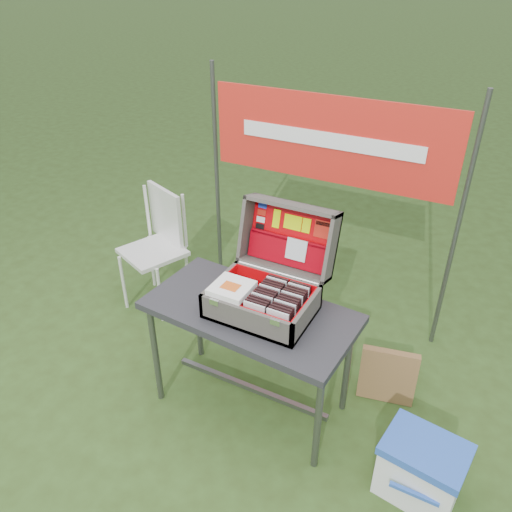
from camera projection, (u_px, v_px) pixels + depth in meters
The scene contains 93 objects.
ground at pixel (247, 405), 2.96m from camera, with size 80.00×80.00×0.00m, color #2B3E17.
table at pixel (250, 359), 2.80m from camera, with size 1.11×0.56×0.69m, color #27272D, non-canonical shape.
table_top at pixel (250, 312), 2.63m from camera, with size 1.11×0.56×0.04m, color #27272D.
table_leg_fl at pixel (156, 356), 2.84m from camera, with size 0.04×0.04×0.65m, color #59595B.
table_leg_fr at pixel (318, 422), 2.44m from camera, with size 0.04×0.04×0.65m, color #59595B.
table_leg_bl at pixel (198, 315), 3.17m from camera, with size 0.04×0.04×0.65m, color #59595B.
table_leg_br at pixel (347, 366), 2.77m from camera, with size 0.04×0.04×0.65m, color #59595B.
table_brace at pixel (251, 388), 2.92m from camera, with size 0.96×0.03×0.03m, color #59595B.
suitcase at pixel (267, 268), 2.51m from camera, with size 0.52×0.53×0.48m, color #585651, non-canonical shape.
suitcase_base_bottom at pixel (261, 311), 2.59m from camera, with size 0.52×0.37×0.02m, color #585651.
suitcase_base_wall_front at pixel (245, 321), 2.42m from camera, with size 0.52×0.02×0.14m, color #585651.
suitcase_base_wall_back at pixel (277, 285), 2.69m from camera, with size 0.52×0.02×0.14m, color #585651.
suitcase_base_wall_left at pixel (220, 289), 2.66m from camera, with size 0.02×0.37×0.14m, color #585651.
suitcase_base_wall_right at pixel (306, 316), 2.46m from camera, with size 0.02×0.37×0.14m, color #585651.
suitcase_liner_floor at pixel (262, 309), 2.58m from camera, with size 0.48×0.33×0.01m, color red.
suitcase_latch_left at pixel (214, 302), 2.45m from camera, with size 0.05×0.01×0.03m, color silver.
suitcase_latch_right at pixel (275, 322), 2.32m from camera, with size 0.05×0.01×0.03m, color silver.
suitcase_hinge at pixel (278, 273), 2.66m from camera, with size 0.02×0.02×0.47m, color silver.
suitcase_lid_back at pixel (292, 235), 2.72m from camera, with size 0.52×0.37×0.02m, color #585651.
suitcase_lid_rim_far at pixel (293, 205), 2.61m from camera, with size 0.52×0.02×0.14m, color #585651.
suitcase_lid_rim_near at pixel (283, 268), 2.72m from camera, with size 0.52×0.02×0.14m, color #585651.
suitcase_lid_rim_left at pixel (247, 227), 2.77m from camera, with size 0.02×0.37×0.14m, color #585651.
suitcase_lid_rim_right at pixel (332, 248), 2.57m from camera, with size 0.02×0.37×0.14m, color #585651.
suitcase_lid_liner at pixel (291, 236), 2.71m from camera, with size 0.48×0.33×0.01m, color red.
suitcase_liner_wall_front at pixel (246, 317), 2.43m from camera, with size 0.48×0.01×0.12m, color red.
suitcase_liner_wall_back at pixel (275, 284), 2.67m from camera, with size 0.48×0.01×0.12m, color red.
suitcase_liner_wall_left at pixel (222, 288), 2.65m from camera, with size 0.01×0.33×0.12m, color red.
suitcase_liner_wall_right at pixel (304, 313), 2.46m from camera, with size 0.01×0.33×0.12m, color red.
suitcase_lid_pocket at pixel (288, 251), 2.71m from camera, with size 0.46×0.15×0.03m, color #8D010C.
suitcase_pocket_edge at pixel (289, 239), 2.69m from camera, with size 0.45×0.02×0.02m, color #8D010C.
suitcase_pocket_cd at pixel (296, 250), 2.67m from camera, with size 0.12×0.12×0.01m, color silver.
lid_sticker_cc_a at pixel (263, 205), 2.74m from camera, with size 0.05×0.03×0.00m, color #1933B2.
lid_sticker_cc_b at pixel (262, 212), 2.75m from camera, with size 0.05×0.03×0.00m, color red.
lid_sticker_cc_c at pixel (261, 219), 2.76m from camera, with size 0.05×0.03×0.00m, color white.
lid_sticker_cc_d at pixel (260, 226), 2.77m from camera, with size 0.05×0.03×0.00m, color black.
lid_card_neon_tall at pixel (276, 219), 2.72m from camera, with size 0.04×0.10×0.00m, color #C8E803.
lid_card_neon_main at pixel (293, 222), 2.68m from camera, with size 0.10×0.08×0.00m, color #C8E803.
lid_card_neon_small at pixel (306, 226), 2.65m from camera, with size 0.05×0.08×0.00m, color #C8E803.
lid_sticker_band at pixel (323, 230), 2.61m from camera, with size 0.09×0.09×0.00m, color red.
lid_sticker_band_bar at pixel (324, 224), 2.60m from camera, with size 0.08×0.02×0.00m, color black.
cd_left_0 at pixel (254, 315), 2.43m from camera, with size 0.12×0.01×0.13m, color silver.
cd_left_1 at pixel (256, 313), 2.44m from camera, with size 0.12×0.01×0.13m, color black.
cd_left_2 at pixel (258, 310), 2.46m from camera, with size 0.12×0.01×0.13m, color black.
cd_left_3 at pixel (260, 308), 2.47m from camera, with size 0.12×0.01×0.13m, color black.
cd_left_4 at pixel (262, 306), 2.49m from camera, with size 0.12×0.01×0.13m, color silver.
cd_left_5 at pixel (264, 304), 2.50m from camera, with size 0.12×0.01×0.13m, color black.
cd_left_6 at pixel (266, 302), 2.52m from camera, with size 0.12×0.01×0.13m, color black.
cd_left_7 at pixel (267, 300), 2.53m from camera, with size 0.12×0.01×0.13m, color black.
cd_left_8 at pixel (269, 297), 2.55m from camera, with size 0.12×0.01×0.13m, color silver.
cd_left_9 at pixel (271, 295), 2.56m from camera, with size 0.12×0.01×0.13m, color black.
cd_left_10 at pixel (273, 293), 2.58m from camera, with size 0.12×0.01×0.13m, color black.
cd_left_11 at pixel (275, 291), 2.60m from camera, with size 0.12×0.01×0.13m, color black.
cd_left_12 at pixel (276, 289), 2.61m from camera, with size 0.12×0.01×0.13m, color silver.
cd_left_13 at pixel (278, 287), 2.63m from camera, with size 0.12×0.01×0.13m, color black.
cd_right_0 at pixel (277, 323), 2.37m from camera, with size 0.12×0.01×0.13m, color silver.
cd_right_1 at pixel (279, 320), 2.39m from camera, with size 0.12×0.01×0.13m, color black.
cd_right_2 at pixel (281, 318), 2.41m from camera, with size 0.12×0.01×0.13m, color black.
cd_right_3 at pixel (283, 316), 2.42m from camera, with size 0.12×0.01×0.13m, color black.
cd_right_4 at pixel (285, 313), 2.44m from camera, with size 0.12×0.01×0.13m, color silver.
cd_right_5 at pixel (286, 311), 2.45m from camera, with size 0.12×0.01×0.13m, color black.
cd_right_6 at pixel (288, 309), 2.47m from camera, with size 0.12×0.01×0.13m, color black.
cd_right_7 at pixel (290, 307), 2.48m from camera, with size 0.12×0.01×0.13m, color black.
cd_right_8 at pixel (292, 304), 2.50m from camera, with size 0.12×0.01×0.13m, color silver.
cd_right_9 at pixel (293, 302), 2.51m from camera, with size 0.12×0.01×0.13m, color black.
cd_right_10 at pixel (295, 300), 2.53m from camera, with size 0.12×0.01×0.13m, color black.
cd_right_11 at pixel (297, 298), 2.54m from camera, with size 0.12×0.01×0.13m, color black.
cd_right_12 at pixel (298, 296), 2.56m from camera, with size 0.12×0.01×0.13m, color silver.
cd_right_13 at pixel (300, 294), 2.58m from camera, with size 0.12×0.01×0.13m, color black.
songbook_0 at pixel (232, 290), 2.52m from camera, with size 0.19×0.19×0.01m, color white.
songbook_1 at pixel (232, 289), 2.52m from camera, with size 0.19×0.19×0.01m, color white.
songbook_2 at pixel (232, 288), 2.51m from camera, with size 0.19×0.19×0.01m, color white.
songbook_3 at pixel (232, 288), 2.51m from camera, with size 0.19×0.19×0.01m, color white.
songbook_4 at pixel (232, 287), 2.51m from camera, with size 0.19×0.19×0.01m, color white.
songbook_5 at pixel (232, 286), 2.51m from camera, with size 0.19×0.19×0.01m, color white.
songbook_graphic at pixel (231, 286), 2.50m from camera, with size 0.09×0.07×0.00m, color #D85919.
cooler at pixel (421, 469), 2.40m from camera, with size 0.38×0.29×0.34m, color white, non-canonical shape.
cooler_body at pixel (420, 472), 2.41m from camera, with size 0.36×0.27×0.29m, color white.
cooler_lid at pixel (426, 450), 2.32m from camera, with size 0.38×0.29×0.05m, color blue.
cooler_handle at pixel (414, 494), 2.27m from camera, with size 0.23×0.02×0.02m, color blue.
chair at pixel (153, 253), 3.62m from camera, with size 0.40×0.43×0.87m, color silver, non-canonical shape.
chair_seat at pixel (153, 252), 3.61m from camera, with size 0.40×0.40×0.03m, color silver.
chair_backrest at pixel (165, 215), 3.64m from camera, with size 0.40×0.03×0.41m, color silver.
chair_leg_fl at pixel (123, 283), 3.67m from camera, with size 0.02×0.02×0.44m, color silver.
chair_leg_fr at pixel (160, 295), 3.53m from camera, with size 0.02×0.02×0.44m, color silver.
chair_leg_bl at pixel (152, 262), 3.92m from camera, with size 0.02×0.02×0.44m, color silver.
chair_leg_br at pixel (187, 272), 3.79m from camera, with size 0.02×0.02×0.44m, color silver.
chair_upright_left at pixel (147, 211), 3.71m from camera, with size 0.02×0.02×0.41m, color silver.
chair_upright_right at pixel (184, 221), 3.58m from camera, with size 0.02×0.02×0.41m, color silver.
cardboard_box at pixel (388, 376), 2.93m from camera, with size 0.33×0.05×0.34m, color olive.
banner_post_left at pixel (217, 182), 3.69m from camera, with size 0.03×0.03×1.70m, color #59595B.
banner_post_right at pixel (456, 233), 3.01m from camera, with size 0.03×0.03×1.70m, color #59595B.
banner at pixel (329, 140), 3.11m from camera, with size 1.60×0.01×0.55m, color red.
banner_text at pixel (328, 140), 3.10m from camera, with size 1.20×0.00×0.10m, color white.
Camera 1 is at (1.02, -1.81, 2.29)m, focal length 35.00 mm.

